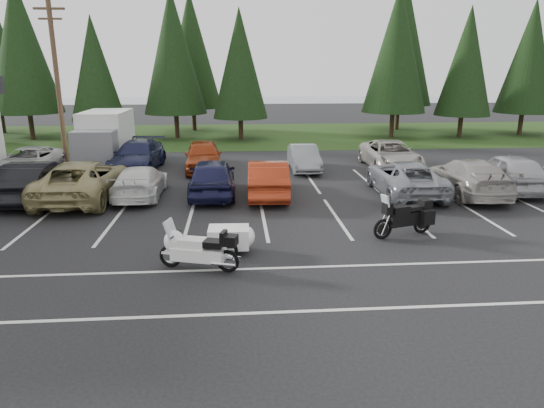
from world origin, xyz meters
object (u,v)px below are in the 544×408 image
at_px(utility_pole, 57,80).
at_px(car_near_7, 468,177).
at_px(car_near_2, 83,180).
at_px(adventure_motorcycle, 404,214).
at_px(car_far_3, 304,158).
at_px(touring_motorcycle, 198,246).
at_px(car_near_6, 405,178).
at_px(car_far_1, 138,156).
at_px(car_near_5, 268,178).
at_px(cargo_trailer, 229,240).
at_px(car_near_3, 140,182).
at_px(car_near_8, 509,172).
at_px(car_far_4, 391,155).
at_px(car_far_2, 203,156).
at_px(box_truck, 103,138).
at_px(car_near_1, 35,181).
at_px(car_far_0, 29,161).
at_px(car_near_4, 212,177).

bearing_deg(utility_pole, car_near_7, -22.48).
relative_size(car_near_2, adventure_motorcycle, 2.42).
height_order(car_near_7, car_far_3, car_near_7).
bearing_deg(car_near_7, touring_motorcycle, 36.43).
xyz_separation_m(car_near_6, car_far_1, (-12.52, 6.18, 0.04)).
distance_m(car_near_5, cargo_trailer, 6.73).
relative_size(utility_pole, car_near_7, 1.66).
relative_size(car_near_3, car_near_6, 0.86).
bearing_deg(car_near_3, adventure_motorcycle, 149.17).
bearing_deg(car_near_8, car_near_7, 21.59).
bearing_deg(car_far_1, car_far_4, 2.32).
xyz_separation_m(car_far_1, car_far_4, (13.66, -0.61, -0.03)).
bearing_deg(car_near_5, car_far_2, -59.09).
bearing_deg(utility_pole, car_near_6, -25.08).
xyz_separation_m(box_truck, car_near_1, (-0.78, -8.07, -0.62)).
bearing_deg(car_far_4, car_far_2, 179.81).
bearing_deg(car_near_3, cargo_trailer, 119.68).
bearing_deg(car_near_8, car_near_6, 10.59).
height_order(box_truck, car_far_1, box_truck).
bearing_deg(car_far_3, car_near_3, -146.90).
distance_m(utility_pole, car_far_2, 8.97).
relative_size(car_near_6, car_far_1, 0.99).
bearing_deg(box_truck, car_near_2, -81.69).
distance_m(utility_pole, touring_motorcycle, 18.04).
bearing_deg(car_far_0, car_near_4, -26.69).
bearing_deg(car_near_7, utility_pole, -19.58).
height_order(car_far_4, touring_motorcycle, car_far_4).
height_order(car_far_2, cargo_trailer, car_far_2).
bearing_deg(car_near_1, car_far_4, -162.96).
relative_size(car_near_6, car_far_3, 1.31).
height_order(car_far_0, car_far_3, car_far_0).
xyz_separation_m(box_truck, car_near_5, (8.89, -8.21, -0.67)).
distance_m(car_near_5, car_far_2, 6.44).
distance_m(car_near_4, car_far_4, 10.74).
height_order(car_near_5, adventure_motorcycle, car_near_5).
height_order(box_truck, car_near_8, box_truck).
bearing_deg(car_far_4, car_near_2, -158.71).
distance_m(car_near_8, car_far_0, 23.55).
bearing_deg(car_near_5, utility_pole, -32.87).
bearing_deg(car_far_3, utility_pole, 169.77).
bearing_deg(car_near_2, car_far_2, -127.76).
bearing_deg(car_far_3, adventure_motorcycle, -80.83).
height_order(car_near_8, car_far_0, car_near_8).
relative_size(car_near_4, car_far_3, 1.19).
bearing_deg(car_far_1, car_near_2, -95.56).
relative_size(car_near_2, car_far_1, 1.11).
bearing_deg(car_far_0, car_near_6, -15.69).
xyz_separation_m(car_near_1, car_far_1, (3.08, 5.87, -0.05)).
distance_m(car_near_3, car_far_4, 13.49).
bearing_deg(car_far_3, car_far_0, 178.75).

